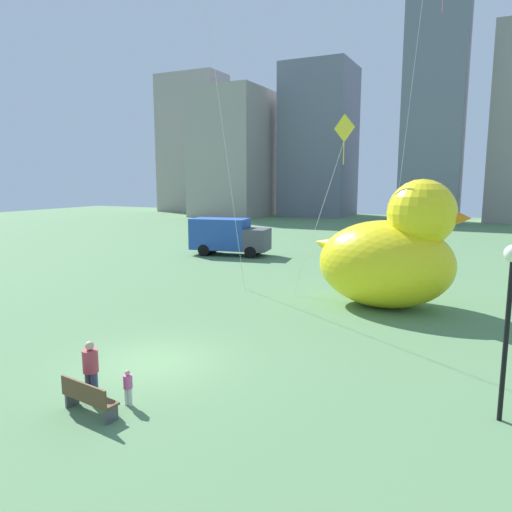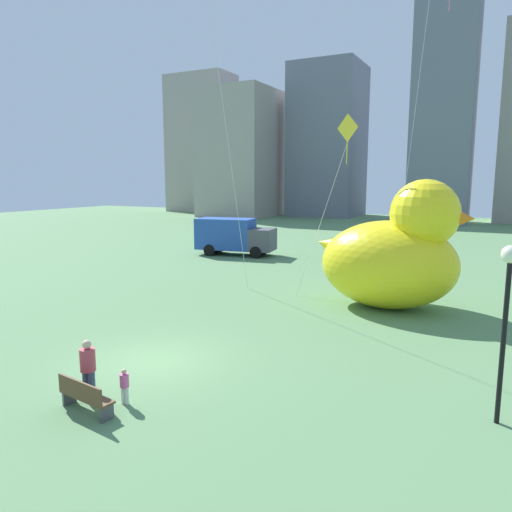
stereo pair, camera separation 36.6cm
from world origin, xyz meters
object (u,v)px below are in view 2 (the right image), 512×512
kite_yellow (346,135)px  park_bench (84,395)px  lamppost (507,294)px  box_truck (234,237)px  person_adult (88,367)px  person_child (125,385)px  giant_inflatable_duck (394,254)px

kite_yellow → park_bench: bearing=-98.6°
lamppost → park_bench: bearing=-155.6°
box_truck → kite_yellow: kite_yellow is taller
park_bench → box_truck: 26.02m
person_adult → person_child: 1.13m
person_adult → box_truck: size_ratio=0.26×
person_child → giant_inflatable_duck: (4.29, 13.02, 1.98)m
park_bench → person_child: person_child is taller
park_bench → lamppost: bearing=24.4°
person_child → box_truck: (-10.04, 23.35, 0.91)m
person_child → giant_inflatable_duck: size_ratio=0.14×
box_truck → kite_yellow: bearing=-39.5°
lamppost → box_truck: (-18.81, 19.97, -1.78)m
person_child → giant_inflatable_duck: 13.85m
person_child → lamppost: (8.77, 3.37, 2.69)m
park_bench → giant_inflatable_duck: bearing=70.8°
box_truck → lamppost: bearing=-46.7°
park_bench → person_child: 1.02m
box_truck → giant_inflatable_duck: bearing=-35.8°
person_child → giant_inflatable_duck: giant_inflatable_duck is taller
person_child → kite_yellow: kite_yellow is taller
lamppost → kite_yellow: kite_yellow is taller
box_truck → person_adult: bearing=-69.1°
lamppost → person_child: bearing=-159.0°
lamppost → kite_yellow: (-7.11, 10.33, 4.75)m
person_adult → person_child: (1.04, 0.24, -0.38)m
person_adult → giant_inflatable_duck: giant_inflatable_duck is taller
park_bench → kite_yellow: (2.21, 14.56, 7.50)m
person_adult → kite_yellow: size_ratio=0.19×
person_child → lamppost: lamppost is taller
person_adult → box_truck: box_truck is taller
lamppost → box_truck: bearing=133.3°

